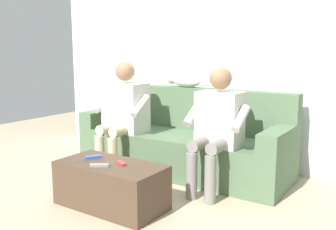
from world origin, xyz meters
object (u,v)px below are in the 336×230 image
object	(u,v)px
remote_red	(121,163)
remote_blue	(93,157)
person_left_seated	(217,123)
person_right_seated	(123,110)
cat_on_backrest	(184,80)
coffee_table	(111,185)
couch	(184,143)
remote_gray	(99,165)

from	to	relation	value
remote_red	remote_blue	xyz separation A→B (m)	(0.31, 0.01, 0.00)
person_left_seated	person_right_seated	distance (m)	1.12
cat_on_backrest	remote_blue	world-z (taller)	cat_on_backrest
person_left_seated	cat_on_backrest	xyz separation A→B (m)	(0.71, -0.60, 0.32)
coffee_table	remote_red	xyz separation A→B (m)	(-0.09, -0.03, 0.19)
cat_on_backrest	remote_red	xyz separation A→B (m)	(-0.23, 1.37, -0.57)
couch	person_left_seated	size ratio (longest dim) A/B	2.00
person_left_seated	coffee_table	bearing A→B (deg)	55.00
person_right_seated	remote_gray	xyz separation A→B (m)	(-0.54, 0.94, -0.28)
coffee_table	person_left_seated	world-z (taller)	person_left_seated
coffee_table	person_left_seated	size ratio (longest dim) A/B	0.80
couch	person_left_seated	bearing A→B (deg)	147.53
coffee_table	remote_gray	bearing A→B (deg)	81.70
cat_on_backrest	remote_red	size ratio (longest dim) A/B	4.68
person_right_seated	remote_gray	world-z (taller)	person_right_seated
cat_on_backrest	remote_blue	xyz separation A→B (m)	(0.07, 1.38, -0.57)
coffee_table	person_right_seated	distance (m)	1.10
person_right_seated	cat_on_backrest	xyz separation A→B (m)	(-0.41, -0.57, 0.29)
remote_red	remote_blue	distance (m)	0.31
person_left_seated	remote_red	bearing A→B (deg)	58.36
coffee_table	cat_on_backrest	xyz separation A→B (m)	(0.15, -1.40, 0.76)
coffee_table	couch	bearing A→B (deg)	-90.00
couch	person_left_seated	world-z (taller)	person_left_seated
couch	remote_red	xyz separation A→B (m)	(-0.09, 1.12, 0.08)
remote_red	remote_gray	xyz separation A→B (m)	(0.10, 0.14, 0.00)
coffee_table	remote_gray	xyz separation A→B (m)	(0.02, 0.11, 0.19)
cat_on_backrest	remote_gray	distance (m)	1.62
remote_gray	remote_blue	world-z (taller)	remote_blue
couch	remote_red	bearing A→B (deg)	94.43
person_right_seated	remote_blue	distance (m)	0.92
cat_on_backrest	remote_gray	world-z (taller)	cat_on_backrest
person_left_seated	remote_gray	xyz separation A→B (m)	(0.58, 0.91, -0.25)
couch	person_right_seated	world-z (taller)	person_right_seated
remote_gray	remote_blue	distance (m)	0.24
person_right_seated	remote_gray	size ratio (longest dim) A/B	7.88
cat_on_backrest	remote_blue	bearing A→B (deg)	87.00
person_left_seated	person_right_seated	size ratio (longest dim) A/B	0.97
couch	remote_blue	bearing A→B (deg)	79.02
couch	remote_gray	bearing A→B (deg)	89.26
couch	cat_on_backrest	distance (m)	0.71
person_left_seated	remote_gray	size ratio (longest dim) A/B	7.67
coffee_table	remote_blue	distance (m)	0.30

